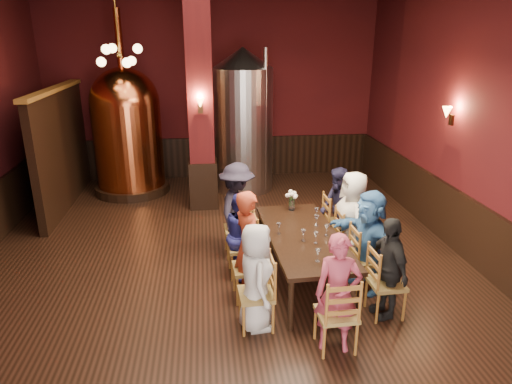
{
  "coord_description": "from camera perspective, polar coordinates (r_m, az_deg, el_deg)",
  "views": [
    {
      "loc": [
        -0.24,
        -6.42,
        3.5
      ],
      "look_at": [
        0.52,
        0.2,
        1.18
      ],
      "focal_mm": 32.0,
      "sensor_mm": 36.0,
      "label": 1
    }
  ],
  "objects": [
    {
      "name": "dining_table",
      "position": [
        6.67,
        5.94,
        -5.79
      ],
      "size": [
        1.1,
        2.44,
        0.75
      ],
      "rotation": [
        0.0,
        0.0,
        0.04
      ],
      "color": "black",
      "rests_on": "ground"
    },
    {
      "name": "person_7",
      "position": [
        7.78,
        10.17,
        -2.11
      ],
      "size": [
        0.43,
        0.73,
        1.41
      ],
      "primitive_type": "imported",
      "rotation": [
        0.0,
        0.0,
        4.85
      ],
      "color": "#1A1830",
      "rests_on": "ground"
    },
    {
      "name": "person_0",
      "position": [
        5.64,
        0.01,
        -10.61
      ],
      "size": [
        0.47,
        0.7,
        1.38
      ],
      "primitive_type": "imported",
      "rotation": [
        0.0,
        0.0,
        1.62
      ],
      "color": "#BCBCBC",
      "rests_on": "ground"
    },
    {
      "name": "wine_glass_1",
      "position": [
        6.42,
        5.94,
        -5.4
      ],
      "size": [
        0.07,
        0.07,
        0.17
      ],
      "primitive_type": null,
      "color": "white",
      "rests_on": "dining_table"
    },
    {
      "name": "chair_5",
      "position": [
        6.75,
        13.66,
        -8.12
      ],
      "size": [
        0.48,
        0.48,
        0.92
      ],
      "primitive_type": null,
      "rotation": [
        0.0,
        0.0,
        1.61
      ],
      "color": "olive",
      "rests_on": "ground"
    },
    {
      "name": "person_5",
      "position": [
        6.63,
        13.85,
        -5.93
      ],
      "size": [
        0.87,
        1.45,
        1.49
      ],
      "primitive_type": "imported",
      "rotation": [
        0.0,
        0.0,
        5.05
      ],
      "color": "#376AA6",
      "rests_on": "ground"
    },
    {
      "name": "copper_kettle",
      "position": [
        10.69,
        -15.77,
        7.51
      ],
      "size": [
        1.95,
        1.95,
        3.99
      ],
      "rotation": [
        0.0,
        0.0,
        -0.38
      ],
      "color": "black",
      "rests_on": "ground"
    },
    {
      "name": "room",
      "position": [
        6.54,
        -4.37,
        8.17
      ],
      "size": [
        10.0,
        10.02,
        4.5
      ],
      "color": "black",
      "rests_on": "ground"
    },
    {
      "name": "person_6",
      "position": [
        7.17,
        11.9,
        -3.5
      ],
      "size": [
        0.5,
        0.76,
        1.56
      ],
      "primitive_type": "imported",
      "rotation": [
        0.0,
        0.0,
        4.72
      ],
      "color": "silver",
      "rests_on": "ground"
    },
    {
      "name": "column",
      "position": [
        9.3,
        -6.99,
        11.38
      ],
      "size": [
        0.58,
        0.58,
        4.5
      ],
      "primitive_type": "cube",
      "color": "#480F11",
      "rests_on": "ground"
    },
    {
      "name": "wine_glass_2",
      "position": [
        6.62,
        8.81,
        -4.74
      ],
      "size": [
        0.07,
        0.07,
        0.17
      ],
      "primitive_type": null,
      "color": "white",
      "rests_on": "dining_table"
    },
    {
      "name": "wine_glass_5",
      "position": [
        6.61,
        2.88,
        -4.56
      ],
      "size": [
        0.07,
        0.07,
        0.17
      ],
      "primitive_type": null,
      "color": "white",
      "rests_on": "dining_table"
    },
    {
      "name": "person_2",
      "position": [
        6.83,
        -1.71,
        -5.36
      ],
      "size": [
        0.33,
        0.64,
        1.32
      ],
      "primitive_type": "imported",
      "rotation": [
        0.0,
        0.0,
        1.55
      ],
      "color": "navy",
      "rests_on": "ground"
    },
    {
      "name": "wine_glass_4",
      "position": [
        6.93,
        7.6,
        -3.56
      ],
      "size": [
        0.07,
        0.07,
        0.17
      ],
      "primitive_type": null,
      "color": "white",
      "rests_on": "dining_table"
    },
    {
      "name": "person_3",
      "position": [
        7.39,
        -2.38,
        -2.29
      ],
      "size": [
        0.87,
        1.15,
        1.58
      ],
      "primitive_type": "imported",
      "rotation": [
        0.0,
        0.0,
        1.25
      ],
      "color": "black",
      "rests_on": "ground"
    },
    {
      "name": "rose_vase",
      "position": [
        7.45,
        4.52,
        -0.65
      ],
      "size": [
        0.2,
        0.2,
        0.34
      ],
      "color": "white",
      "rests_on": "dining_table"
    },
    {
      "name": "person_1",
      "position": [
        6.18,
        -0.95,
        -6.77
      ],
      "size": [
        0.54,
        0.67,
        1.58
      ],
      "primitive_type": "imported",
      "rotation": [
        0.0,
        0.0,
        1.9
      ],
      "color": "maroon",
      "rests_on": "ground"
    },
    {
      "name": "chair_7",
      "position": [
        7.87,
        10.07,
        -3.79
      ],
      "size": [
        0.48,
        0.48,
        0.92
      ],
      "primitive_type": null,
      "rotation": [
        0.0,
        0.0,
        1.61
      ],
      "color": "olive",
      "rests_on": "ground"
    },
    {
      "name": "chair_2",
      "position": [
        6.92,
        -1.7,
        -6.84
      ],
      "size": [
        0.48,
        0.48,
        0.92
      ],
      "primitive_type": null,
      "rotation": [
        0.0,
        0.0,
        -1.53
      ],
      "color": "olive",
      "rests_on": "ground"
    },
    {
      "name": "chair_6",
      "position": [
        7.3,
        11.73,
        -5.8
      ],
      "size": [
        0.48,
        0.48,
        0.92
      ],
      "primitive_type": null,
      "rotation": [
        0.0,
        0.0,
        1.61
      ],
      "color": "olive",
      "rests_on": "ground"
    },
    {
      "name": "wine_glass_0",
      "position": [
        7.21,
        7.55,
        -2.64
      ],
      "size": [
        0.07,
        0.07,
        0.17
      ],
      "primitive_type": null,
      "color": "white",
      "rests_on": "dining_table"
    },
    {
      "name": "sconce_column",
      "position": [
        9.01,
        -6.98,
        10.81
      ],
      "size": [
        0.2,
        0.2,
        0.36
      ],
      "primitive_type": null,
      "rotation": [
        0.0,
        0.0,
        3.14
      ],
      "color": "black",
      "rests_on": "column"
    },
    {
      "name": "wine_glass_3",
      "position": [
        6.37,
        7.49,
        -5.68
      ],
      "size": [
        0.07,
        0.07,
        0.17
      ],
      "primitive_type": null,
      "color": "white",
      "rests_on": "dining_table"
    },
    {
      "name": "person_4",
      "position": [
        6.11,
        16.17,
        -9.05
      ],
      "size": [
        0.44,
        0.84,
        1.37
      ],
      "primitive_type": "imported",
      "rotation": [
        0.0,
        0.0,
        4.85
      ],
      "color": "black",
      "rests_on": "ground"
    },
    {
      "name": "wainscot_right",
      "position": [
        8.23,
        24.77,
        -4.0
      ],
      "size": [
        0.08,
        9.9,
        1.0
      ],
      "primitive_type": "cube",
      "color": "black",
      "rests_on": "ground"
    },
    {
      "name": "wine_glass_6",
      "position": [
        5.89,
        7.73,
        -7.84
      ],
      "size": [
        0.07,
        0.07,
        0.17
      ],
      "primitive_type": null,
      "color": "white",
      "rests_on": "dining_table"
    },
    {
      "name": "chair_8",
      "position": [
        5.49,
        10.03,
        -14.7
      ],
      "size": [
        0.48,
        0.48,
        0.92
      ],
      "primitive_type": null,
      "rotation": [
        0.0,
        0.0,
        3.18
      ],
      "color": "olive",
      "rests_on": "ground"
    },
    {
      "name": "chair_3",
      "position": [
        7.52,
        -2.34,
        -4.62
      ],
      "size": [
        0.48,
        0.48,
        0.92
      ],
      "primitive_type": null,
      "rotation": [
        0.0,
        0.0,
        -1.53
      ],
      "color": "olive",
      "rests_on": "ground"
    },
    {
      "name": "steel_vessel",
      "position": [
        10.49,
        -1.59,
        8.87
      ],
      "size": [
        1.64,
        1.64,
        3.22
      ],
      "rotation": [
        0.0,
        0.0,
        0.27
      ],
      "color": "#B2B2B7",
      "rests_on": "ground"
    },
    {
      "name": "chair_1",
      "position": [
        6.33,
        -0.94,
        -9.44
      ],
      "size": [
        0.48,
        0.48,
        0.92
      ],
      "primitive_type": null,
      "rotation": [
        0.0,
        0.0,
        -1.53
      ],
      "color": "olive",
      "rests_on": "ground"
    },
    {
      "name": "person_8",
      "position": [
        5.36,
        10.19,
        -12.41
      ],
      "size": [
        0.59,
        0.45,
        1.43
      ],
      "primitive_type": "imported",
      "rotation": [
        0.0,
        0.0,
        6.06
      ],
      "color": "#9A3348",
      "rests_on": "ground"
    },
    {
      "name": "partition",
      "position": [
        10.32,
        -23.11,
        4.82
      ],
      "size": [
        0.22,
        3.5,
        2.4
      ],
      "primitive_type": "cube",
      "color": "black",
      "rests_on": "ground"
    },
    {
      "name": "sconce_wall",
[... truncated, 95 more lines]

